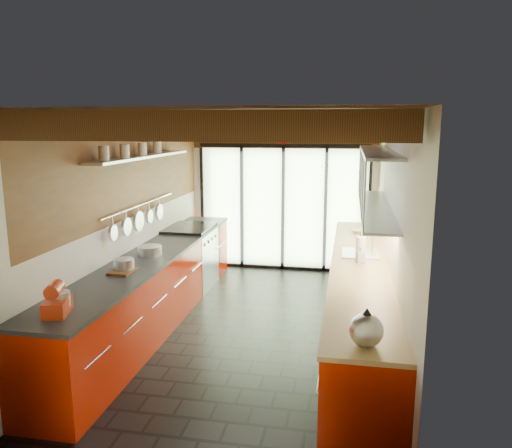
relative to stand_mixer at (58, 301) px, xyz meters
The scene contains 18 objects.
ground 2.67m from the stand_mixer, 58.88° to the left, with size 5.50×5.50×0.00m, color black.
room_shell 2.53m from the stand_mixer, 58.88° to the left, with size 5.50×5.50×5.50m.
ceiling_beams 3.13m from the stand_mixer, 62.90° to the left, with size 3.14×5.06×4.90m.
glass_door 5.00m from the stand_mixer, 75.17° to the left, with size 2.95×0.10×2.90m.
left_counter 2.18m from the stand_mixer, 90.14° to the left, with size 0.68×5.00×0.92m.
range_stove 3.60m from the stand_mixer, 90.08° to the left, with size 0.66×0.90×0.97m.
right_counter 3.35m from the stand_mixer, 39.61° to the left, with size 0.68×5.00×0.92m.
sink_assembly 3.58m from the stand_mixer, 44.39° to the left, with size 0.45×0.52×0.43m.
upper_cabinets_right 3.71m from the stand_mixer, 41.68° to the left, with size 0.34×3.00×3.00m.
left_wall_fixtures 2.43m from the stand_mixer, 94.94° to the left, with size 0.28×2.60×0.96m.
stand_mixer is the anchor object (origin of this frame).
pot_large 1.27m from the stand_mixer, 90.00° to the left, with size 0.22×0.22×0.14m, color silver.
pot_small 1.98m from the stand_mixer, 90.00° to the left, with size 0.29×0.29×0.11m, color silver.
cutting_board 1.23m from the stand_mixer, 90.00° to the left, with size 0.23×0.32×0.03m, color brown.
kettle 2.54m from the stand_mixer, ahead, with size 0.30×0.33×0.29m.
paper_towel 3.42m from the stand_mixer, 42.08° to the left, with size 0.14×0.14×0.31m.
soap_bottle 3.30m from the stand_mixer, 39.60° to the left, with size 0.09×0.09×0.19m, color silver.
bowl 4.55m from the stand_mixer, 56.05° to the left, with size 0.20×0.20×0.05m, color silver.
Camera 1 is at (1.11, -5.71, 2.48)m, focal length 35.00 mm.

